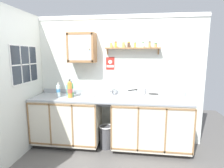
{
  "coord_description": "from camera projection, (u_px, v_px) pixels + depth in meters",
  "views": [
    {
      "loc": [
        0.46,
        -2.72,
        1.69
      ],
      "look_at": [
        0.04,
        0.48,
        1.16
      ],
      "focal_mm": 28.8,
      "sensor_mm": 36.0,
      "label": 1
    }
  ],
  "objects": [
    {
      "name": "hot_plate_stove",
      "position": [
        147.0,
        96.0,
        3.13
      ],
      "size": [
        0.45,
        0.33,
        0.09
      ],
      "color": "silver",
      "rests_on": "countertop"
    },
    {
      "name": "bottle_soda_green_3",
      "position": [
        72.0,
        89.0,
        3.32
      ],
      "size": [
        0.07,
        0.07,
        0.28
      ],
      "color": "#4CB266",
      "rests_on": "countertop"
    },
    {
      "name": "side_wall_left",
      "position": [
        10.0,
        87.0,
        2.73
      ],
      "size": [
        0.05,
        3.46,
        2.41
      ],
      "primitive_type": "cube",
      "color": "silver",
      "rests_on": "ground"
    },
    {
      "name": "back_wall",
      "position": [
        112.0,
        79.0,
        3.47
      ],
      "size": [
        3.42,
        0.07,
        2.41
      ],
      "color": "silver",
      "rests_on": "ground"
    },
    {
      "name": "floor",
      "position": [
        106.0,
        157.0,
        3.0
      ],
      "size": [
        5.82,
        5.82,
        0.0
      ],
      "primitive_type": "plane",
      "color": "#565451",
      "rests_on": "ground"
    },
    {
      "name": "bottle_detergent_teal_1",
      "position": [
        68.0,
        90.0,
        3.39
      ],
      "size": [
        0.07,
        0.07,
        0.24
      ],
      "color": "teal",
      "rests_on": "countertop"
    },
    {
      "name": "wall_cabinet",
      "position": [
        82.0,
        48.0,
        3.29
      ],
      "size": [
        0.5,
        0.3,
        0.54
      ],
      "color": "#996B42"
    },
    {
      "name": "lower_cabinet_run",
      "position": [
        68.0,
        121.0,
        3.38
      ],
      "size": [
        1.23,
        0.62,
        0.9
      ],
      "color": "black",
      "rests_on": "ground"
    },
    {
      "name": "mug",
      "position": [
        92.0,
        94.0,
        3.26
      ],
      "size": [
        0.11,
        0.09,
        0.11
      ],
      "color": "white",
      "rests_on": "countertop"
    },
    {
      "name": "window",
      "position": [
        25.0,
        64.0,
        3.03
      ],
      "size": [
        0.03,
        0.72,
        0.65
      ],
      "color": "#262D38"
    },
    {
      "name": "lower_cabinet_run_right",
      "position": [
        150.0,
        125.0,
        3.18
      ],
      "size": [
        1.33,
        0.62,
        0.9
      ],
      "color": "black",
      "rests_on": "ground"
    },
    {
      "name": "trash_bin",
      "position": [
        106.0,
        136.0,
        3.27
      ],
      "size": [
        0.25,
        0.25,
        0.42
      ],
      "color": "#4C4C51",
      "rests_on": "ground"
    },
    {
      "name": "countertop",
      "position": [
        109.0,
        99.0,
        3.2
      ],
      "size": [
        2.78,
        0.64,
        0.03
      ],
      "primitive_type": "cube",
      "color": "#9EA3A8",
      "rests_on": "lower_cabinet_run"
    },
    {
      "name": "warning_sign",
      "position": [
        110.0,
        64.0,
        3.4
      ],
      "size": [
        0.16,
        0.01,
        0.23
      ],
      "color": "#B2261E"
    },
    {
      "name": "backsplash",
      "position": [
        111.0,
        92.0,
        3.48
      ],
      "size": [
        2.78,
        0.02,
        0.08
      ],
      "primitive_type": "cube",
      "color": "#9EA3A8",
      "rests_on": "countertop"
    },
    {
      "name": "spice_shelf",
      "position": [
        132.0,
        47.0,
        3.23
      ],
      "size": [
        0.99,
        0.14,
        0.23
      ],
      "color": "#996B42"
    },
    {
      "name": "saucepan",
      "position": [
        141.0,
        91.0,
        3.15
      ],
      "size": [
        0.32,
        0.25,
        0.1
      ],
      "color": "silver",
      "rests_on": "hot_plate_stove"
    },
    {
      "name": "sink",
      "position": [
        111.0,
        99.0,
        3.23
      ],
      "size": [
        0.58,
        0.45,
        0.39
      ],
      "color": "silver",
      "rests_on": "countertop"
    },
    {
      "name": "bottle_juice_amber_2",
      "position": [
        70.0,
        89.0,
        3.2
      ],
      "size": [
        0.08,
        0.08,
        0.33
      ],
      "color": "gold",
      "rests_on": "countertop"
    },
    {
      "name": "bottle_water_clear_0",
      "position": [
        58.0,
        90.0,
        3.25
      ],
      "size": [
        0.07,
        0.07,
        0.26
      ],
      "color": "silver",
      "rests_on": "countertop"
    }
  ]
}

